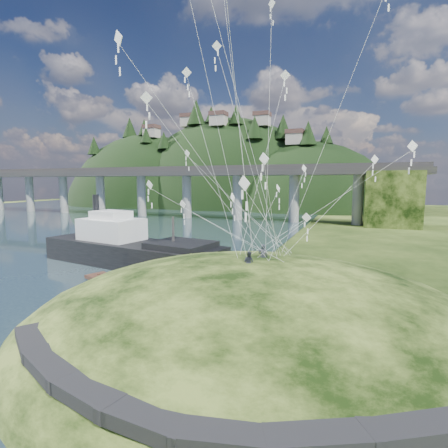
% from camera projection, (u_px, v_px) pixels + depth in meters
% --- Properties ---
extents(ground, '(320.00, 320.00, 0.00)m').
position_uv_depth(ground, '(145.00, 324.00, 25.84)').
color(ground, black).
rests_on(ground, ground).
extents(grass_hill, '(36.00, 32.00, 13.00)m').
position_uv_depth(grass_hill, '(256.00, 350.00, 25.04)').
color(grass_hill, black).
rests_on(grass_hill, ground).
extents(footpath, '(22.29, 5.84, 0.83)m').
position_uv_depth(footpath, '(164.00, 394.00, 13.91)').
color(footpath, black).
rests_on(footpath, ground).
extents(bridge, '(160.00, 11.00, 15.00)m').
position_uv_depth(bridge, '(204.00, 185.00, 99.02)').
color(bridge, '#2D2B2B').
rests_on(bridge, ground).
extents(far_ridge, '(153.00, 70.00, 94.50)m').
position_uv_depth(far_ridge, '(217.00, 222.00, 155.47)').
color(far_ridge, black).
rests_on(far_ridge, ground).
extents(work_barge, '(25.95, 11.06, 8.80)m').
position_uv_depth(work_barge, '(129.00, 247.00, 44.39)').
color(work_barge, black).
rests_on(work_barge, ground).
extents(wooden_dock, '(13.73, 7.22, 0.99)m').
position_uv_depth(wooden_dock, '(129.00, 288.00, 33.38)').
color(wooden_dock, '#321B14').
rests_on(wooden_dock, ground).
extents(kite_flyers, '(1.25, 2.79, 1.94)m').
position_uv_depth(kite_flyers, '(256.00, 248.00, 24.87)').
color(kite_flyers, '#252932').
rests_on(kite_flyers, ground).
extents(kite_swarm, '(19.78, 17.16, 20.46)m').
position_uv_depth(kite_swarm, '(246.00, 109.00, 25.33)').
color(kite_swarm, white).
rests_on(kite_swarm, ground).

